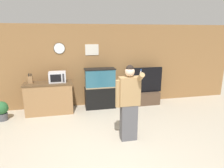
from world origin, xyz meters
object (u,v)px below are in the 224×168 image
Objects in this scene: aquarium_on_stand at (100,88)px; knife_block at (30,80)px; tv_on_stand at (144,94)px; person_standing at (129,102)px; counter_island at (49,98)px; microwave at (57,77)px; potted_plant at (2,110)px.

knife_block is at bearing -176.93° from aquarium_on_stand.
knife_block is 0.23× the size of aquarium_on_stand.
person_standing reaches higher than tv_on_stand.
counter_island is at bearing 132.93° from person_standing.
microwave is 0.28× the size of person_standing.
microwave is at bearing 4.70° from counter_island.
counter_island is 1.11× the size of tv_on_stand.
tv_on_stand is (1.50, -0.01, -0.27)m from aquarium_on_stand.
microwave reaches higher than potted_plant.
knife_block is (-0.75, -0.00, -0.05)m from microwave.
tv_on_stand is 4.30m from potted_plant.
tv_on_stand reaches higher than knife_block.
microwave is 0.38× the size of aquarium_on_stand.
aquarium_on_stand is at bearing 4.67° from microwave.
person_standing is at bearing -119.91° from tv_on_stand.
tv_on_stand is at bearing -0.28° from aquarium_on_stand.
counter_island is 3.04m from tv_on_stand.
person_standing is 3.58m from potted_plant.
aquarium_on_stand is 1.52m from tv_on_stand.
knife_block is 0.17× the size of person_standing.
knife_block is at bearing 177.88° from counter_island.
counter_island is at bearing 11.23° from potted_plant.
microwave is at bearing -175.33° from aquarium_on_stand.
tv_on_stand is 2.47m from person_standing.
knife_block is (-0.48, 0.02, 0.57)m from counter_island.
potted_plant is (-2.79, -0.37, -0.35)m from aquarium_on_stand.
person_standing is at bearing -47.07° from counter_island.
microwave is 1.35m from aquarium_on_stand.
tv_on_stand is at bearing 60.09° from person_standing.
potted_plant is (-1.25, -0.25, -0.18)m from counter_island.
person_standing is (2.31, -1.99, -0.16)m from knife_block.
knife_block is 2.06m from aquarium_on_stand.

